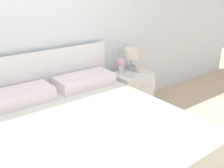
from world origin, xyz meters
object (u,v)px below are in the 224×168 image
object	(u,v)px
alarm_clock	(139,70)
teacup	(129,74)
flower_vase	(121,65)
table_lamp	(132,56)
bed	(87,139)
nightstand	(131,91)

from	to	relation	value
alarm_clock	teacup	bearing A→B (deg)	-170.68
flower_vase	teacup	size ratio (longest dim) A/B	1.65
table_lamp	teacup	bearing A→B (deg)	-139.27
bed	alarm_clock	bearing A→B (deg)	27.16
nightstand	alarm_clock	world-z (taller)	alarm_clock
bed	teacup	size ratio (longest dim) A/B	15.34
teacup	flower_vase	bearing A→B (deg)	90.65
bed	teacup	world-z (taller)	bed
flower_vase	teacup	distance (m)	0.19
table_lamp	teacup	size ratio (longest dim) A/B	2.54
bed	table_lamp	size ratio (longest dim) A/B	6.04
teacup	table_lamp	bearing A→B (deg)	40.73
flower_vase	table_lamp	bearing A→B (deg)	1.80
teacup	nightstand	bearing A→B (deg)	31.38
nightstand	table_lamp	distance (m)	0.52
flower_vase	teacup	world-z (taller)	flower_vase
nightstand	teacup	xyz separation A→B (m)	(-0.12, -0.08, 0.30)
table_lamp	teacup	world-z (taller)	table_lamp
table_lamp	nightstand	bearing A→B (deg)	-127.39
nightstand	flower_vase	xyz separation A→B (m)	(-0.12, 0.08, 0.41)
flower_vase	teacup	bearing A→B (deg)	-89.35
bed	nightstand	size ratio (longest dim) A/B	3.63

